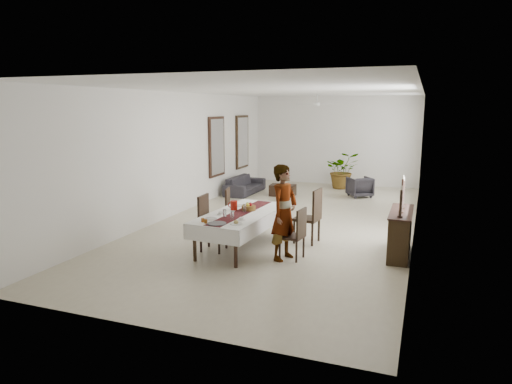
% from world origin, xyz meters
% --- Properties ---
extents(floor, '(6.00, 12.00, 0.00)m').
position_xyz_m(floor, '(0.00, 0.00, 0.00)').
color(floor, '#C0B799').
rests_on(floor, ground).
extents(ceiling, '(6.00, 12.00, 0.02)m').
position_xyz_m(ceiling, '(0.00, 0.00, 3.20)').
color(ceiling, white).
rests_on(ceiling, wall_back).
extents(wall_back, '(6.00, 0.02, 3.20)m').
position_xyz_m(wall_back, '(0.00, 6.00, 1.60)').
color(wall_back, white).
rests_on(wall_back, floor).
extents(wall_front, '(6.00, 0.02, 3.20)m').
position_xyz_m(wall_front, '(0.00, -6.00, 1.60)').
color(wall_front, white).
rests_on(wall_front, floor).
extents(wall_left, '(0.02, 12.00, 3.20)m').
position_xyz_m(wall_left, '(-3.00, 0.00, 1.60)').
color(wall_left, white).
rests_on(wall_left, floor).
extents(wall_right, '(0.02, 12.00, 3.20)m').
position_xyz_m(wall_right, '(3.00, 0.00, 1.60)').
color(wall_right, white).
rests_on(wall_right, floor).
extents(dining_table_top, '(1.12, 2.37, 0.05)m').
position_xyz_m(dining_table_top, '(-0.25, -2.40, 0.70)').
color(dining_table_top, black).
rests_on(dining_table_top, table_leg_fl).
extents(table_leg_fl, '(0.07, 0.07, 0.67)m').
position_xyz_m(table_leg_fl, '(-0.75, -3.47, 0.34)').
color(table_leg_fl, black).
rests_on(table_leg_fl, floor).
extents(table_leg_fr, '(0.07, 0.07, 0.67)m').
position_xyz_m(table_leg_fr, '(0.10, -3.52, 0.34)').
color(table_leg_fr, black).
rests_on(table_leg_fr, floor).
extents(table_leg_bl, '(0.07, 0.07, 0.67)m').
position_xyz_m(table_leg_bl, '(-0.60, -1.28, 0.34)').
color(table_leg_bl, black).
rests_on(table_leg_bl, floor).
extents(table_leg_br, '(0.07, 0.07, 0.67)m').
position_xyz_m(table_leg_br, '(0.24, -1.33, 0.34)').
color(table_leg_br, black).
rests_on(table_leg_br, floor).
extents(tablecloth_top, '(1.30, 2.56, 0.01)m').
position_xyz_m(tablecloth_top, '(-0.25, -2.40, 0.73)').
color(tablecloth_top, white).
rests_on(tablecloth_top, dining_table_top).
extents(tablecloth_drape_left, '(0.18, 2.48, 0.29)m').
position_xyz_m(tablecloth_drape_left, '(-0.82, -2.36, 0.59)').
color(tablecloth_drape_left, white).
rests_on(tablecloth_drape_left, dining_table_top).
extents(tablecloth_drape_right, '(0.18, 2.48, 0.29)m').
position_xyz_m(tablecloth_drape_right, '(0.31, -2.44, 0.59)').
color(tablecloth_drape_right, white).
rests_on(tablecloth_drape_right, dining_table_top).
extents(tablecloth_drape_near, '(1.14, 0.09, 0.29)m').
position_xyz_m(tablecloth_drape_near, '(-0.34, -3.64, 0.59)').
color(tablecloth_drape_near, white).
rests_on(tablecloth_drape_near, dining_table_top).
extents(tablecloth_drape_far, '(1.14, 0.09, 0.29)m').
position_xyz_m(tablecloth_drape_far, '(-0.17, -1.16, 0.59)').
color(tablecloth_drape_far, silver).
rests_on(tablecloth_drape_far, dining_table_top).
extents(table_runner, '(0.50, 2.43, 0.00)m').
position_xyz_m(table_runner, '(-0.25, -2.40, 0.74)').
color(table_runner, '#57181C').
rests_on(table_runner, tablecloth_top).
extents(red_pitcher, '(0.15, 0.15, 0.19)m').
position_xyz_m(red_pitcher, '(-0.48, -2.24, 0.83)').
color(red_pitcher, maroon).
rests_on(red_pitcher, tablecloth_top).
extents(pitcher_handle, '(0.12, 0.03, 0.12)m').
position_xyz_m(pitcher_handle, '(-0.57, -2.23, 0.83)').
color(pitcher_handle, maroon).
rests_on(pitcher_handle, red_pitcher).
extents(wine_glass_near, '(0.07, 0.07, 0.16)m').
position_xyz_m(wine_glass_near, '(-0.18, -3.03, 0.82)').
color(wine_glass_near, silver).
rests_on(wine_glass_near, tablecloth_top).
extents(wine_glass_mid, '(0.07, 0.07, 0.16)m').
position_xyz_m(wine_glass_mid, '(-0.38, -2.92, 0.82)').
color(wine_glass_mid, silver).
rests_on(wine_glass_mid, tablecloth_top).
extents(wine_glass_far, '(0.07, 0.07, 0.16)m').
position_xyz_m(wine_glass_far, '(-0.20, -2.36, 0.82)').
color(wine_glass_far, white).
rests_on(wine_glass_far, tablecloth_top).
extents(teacup_right, '(0.09, 0.09, 0.06)m').
position_xyz_m(teacup_right, '(-0.00, -3.00, 0.76)').
color(teacup_right, white).
rests_on(teacup_right, saucer_right).
extents(saucer_right, '(0.14, 0.14, 0.01)m').
position_xyz_m(saucer_right, '(-0.00, -3.00, 0.74)').
color(saucer_right, white).
rests_on(saucer_right, tablecloth_top).
extents(teacup_left, '(0.09, 0.09, 0.06)m').
position_xyz_m(teacup_left, '(-0.56, -2.72, 0.76)').
color(teacup_left, silver).
rests_on(teacup_left, saucer_left).
extents(saucer_left, '(0.14, 0.14, 0.01)m').
position_xyz_m(saucer_left, '(-0.56, -2.72, 0.74)').
color(saucer_left, white).
rests_on(saucer_left, tablecloth_top).
extents(plate_near_right, '(0.23, 0.23, 0.01)m').
position_xyz_m(plate_near_right, '(0.01, -3.29, 0.74)').
color(plate_near_right, white).
rests_on(plate_near_right, tablecloth_top).
extents(bread_near_right, '(0.09, 0.09, 0.09)m').
position_xyz_m(bread_near_right, '(0.01, -3.29, 0.77)').
color(bread_near_right, tan).
rests_on(bread_near_right, plate_near_right).
extents(plate_near_left, '(0.23, 0.23, 0.01)m').
position_xyz_m(plate_near_left, '(-0.59, -3.10, 0.74)').
color(plate_near_left, silver).
rests_on(plate_near_left, tablecloth_top).
extents(plate_far_left, '(0.23, 0.23, 0.01)m').
position_xyz_m(plate_far_left, '(-0.53, -1.85, 0.74)').
color(plate_far_left, silver).
rests_on(plate_far_left, tablecloth_top).
extents(serving_tray, '(0.35, 0.35, 0.02)m').
position_xyz_m(serving_tray, '(-0.32, -3.41, 0.74)').
color(serving_tray, '#434247').
rests_on(serving_tray, tablecloth_top).
extents(jam_jar_a, '(0.06, 0.06, 0.07)m').
position_xyz_m(jam_jar_a, '(-0.53, -3.42, 0.77)').
color(jam_jar_a, brown).
rests_on(jam_jar_a, tablecloth_top).
extents(jam_jar_b, '(0.06, 0.06, 0.07)m').
position_xyz_m(jam_jar_b, '(-0.63, -3.36, 0.77)').
color(jam_jar_b, '#944B15').
rests_on(jam_jar_b, tablecloth_top).
extents(fruit_basket, '(0.29, 0.29, 0.10)m').
position_xyz_m(fruit_basket, '(-0.19, -2.16, 0.78)').
color(fruit_basket, brown).
rests_on(fruit_basket, tablecloth_top).
extents(fruit_red, '(0.09, 0.09, 0.09)m').
position_xyz_m(fruit_red, '(-0.16, -2.15, 0.85)').
color(fruit_red, maroon).
rests_on(fruit_red, fruit_basket).
extents(fruit_green, '(0.08, 0.08, 0.08)m').
position_xyz_m(fruit_green, '(-0.23, -2.13, 0.85)').
color(fruit_green, '#537021').
rests_on(fruit_green, fruit_basket).
extents(fruit_yellow, '(0.08, 0.08, 0.08)m').
position_xyz_m(fruit_yellow, '(-0.19, -2.21, 0.85)').
color(fruit_yellow, yellow).
rests_on(fruit_yellow, fruit_basket).
extents(chair_right_near_seat, '(0.47, 0.47, 0.05)m').
position_xyz_m(chair_right_near_seat, '(0.89, -2.70, 0.43)').
color(chair_right_near_seat, black).
rests_on(chair_right_near_seat, chair_right_near_leg_fl).
extents(chair_right_near_leg_fl, '(0.05, 0.05, 0.41)m').
position_xyz_m(chair_right_near_leg_fl, '(1.03, -2.89, 0.20)').
color(chair_right_near_leg_fl, black).
rests_on(chair_right_near_leg_fl, floor).
extents(chair_right_near_leg_fr, '(0.05, 0.05, 0.41)m').
position_xyz_m(chair_right_near_leg_fr, '(1.08, -2.56, 0.20)').
color(chair_right_near_leg_fr, black).
rests_on(chair_right_near_leg_fr, floor).
extents(chair_right_near_leg_bl, '(0.05, 0.05, 0.41)m').
position_xyz_m(chair_right_near_leg_bl, '(0.70, -2.84, 0.20)').
color(chair_right_near_leg_bl, black).
rests_on(chair_right_near_leg_bl, floor).
extents(chair_right_near_leg_br, '(0.05, 0.05, 0.41)m').
position_xyz_m(chair_right_near_leg_br, '(0.75, -2.51, 0.20)').
color(chair_right_near_leg_br, black).
rests_on(chair_right_near_leg_br, floor).
extents(chair_right_near_back, '(0.10, 0.42, 0.53)m').
position_xyz_m(chair_right_near_back, '(1.08, -2.73, 0.72)').
color(chair_right_near_back, black).
rests_on(chair_right_near_back, chair_right_near_seat).
extents(chair_right_far_seat, '(0.54, 0.54, 0.06)m').
position_xyz_m(chair_right_far_seat, '(0.89, -1.57, 0.51)').
color(chair_right_far_seat, black).
rests_on(chair_right_far_seat, chair_right_far_leg_fl).
extents(chair_right_far_leg_fl, '(0.05, 0.05, 0.48)m').
position_xyz_m(chair_right_far_leg_fl, '(1.07, -1.80, 0.24)').
color(chair_right_far_leg_fl, black).
rests_on(chair_right_far_leg_fl, floor).
extents(chair_right_far_leg_fr, '(0.05, 0.05, 0.48)m').
position_xyz_m(chair_right_far_leg_fr, '(1.11, -1.40, 0.24)').
color(chair_right_far_leg_fr, black).
rests_on(chair_right_far_leg_fr, floor).
extents(chair_right_far_leg_bl, '(0.05, 0.05, 0.48)m').
position_xyz_m(chair_right_far_leg_bl, '(0.67, -1.75, 0.24)').
color(chair_right_far_leg_bl, black).
rests_on(chair_right_far_leg_bl, floor).
extents(chair_right_far_leg_br, '(0.05, 0.05, 0.48)m').
position_xyz_m(chair_right_far_leg_br, '(0.72, -1.35, 0.24)').
color(chair_right_far_leg_br, black).
rests_on(chair_right_far_leg_br, floor).
extents(chair_right_far_back, '(0.10, 0.49, 0.62)m').
position_xyz_m(chair_right_far_back, '(1.11, -1.60, 0.84)').
color(chair_right_far_back, black).
rests_on(chair_right_far_back, chair_right_far_seat).
extents(chair_left_near_seat, '(0.49, 0.49, 0.05)m').
position_xyz_m(chair_left_near_seat, '(-0.71, -2.75, 0.49)').
color(chair_left_near_seat, black).
rests_on(chair_left_near_seat, chair_left_near_leg_fl).
extents(chair_left_near_leg_fl, '(0.05, 0.05, 0.46)m').
position_xyz_m(chair_left_near_leg_fl, '(-0.91, -2.57, 0.23)').
color(chair_left_near_leg_fl, black).
rests_on(chair_left_near_leg_fl, floor).
extents(chair_left_near_leg_fr, '(0.05, 0.05, 0.46)m').
position_xyz_m(chair_left_near_leg_fr, '(-0.89, -2.95, 0.23)').
color(chair_left_near_leg_fr, black).
rests_on(chair_left_near_leg_fr, floor).
extents(chair_left_near_leg_bl, '(0.05, 0.05, 0.46)m').
position_xyz_m(chair_left_near_leg_bl, '(-0.52, -2.55, 0.23)').
color(chair_left_near_leg_bl, black).
rests_on(chair_left_near_leg_bl, floor).
extents(chair_left_near_leg_br, '(0.05, 0.05, 0.46)m').
position_xyz_m(chair_left_near_leg_br, '(-0.50, -2.93, 0.23)').
color(chair_left_near_leg_br, black).
rests_on(chair_left_near_leg_br, floor).
extents(chair_left_near_back, '(0.07, 0.47, 0.60)m').
position_xyz_m(chair_left_near_back, '(-0.92, -2.76, 0.81)').
color(chair_left_near_back, black).
rests_on(chair_left_near_back, chair_left_near_seat).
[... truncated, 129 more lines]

